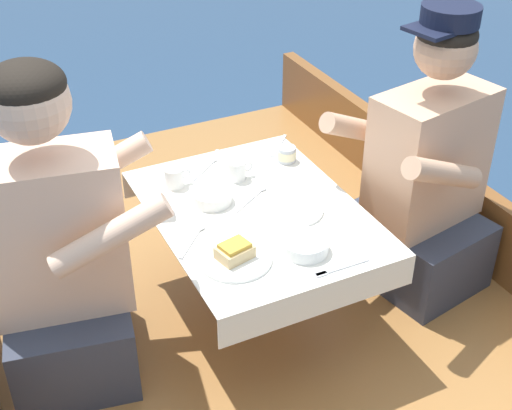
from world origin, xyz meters
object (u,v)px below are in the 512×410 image
object	(u,v)px
sandwich	(235,251)
person_port	(59,257)
coffee_cup_starboard	(237,170)
coffee_cup_port	(174,177)
tin_can	(287,154)
person_starboard	(424,182)

from	to	relation	value
sandwich	person_port	bearing A→B (deg)	150.65
person_port	coffee_cup_starboard	bearing A→B (deg)	24.03
person_port	coffee_cup_port	distance (m)	0.48
person_port	tin_can	xyz separation A→B (m)	(0.85, 0.19, 0.04)
person_port	sandwich	size ratio (longest dim) A/B	9.15
person_port	sandwich	distance (m)	0.51
sandwich	coffee_cup_port	bearing A→B (deg)	91.34
person_starboard	coffee_cup_port	size ratio (longest dim) A/B	11.18
person_starboard	sandwich	distance (m)	0.79
person_starboard	coffee_cup_port	xyz separation A→B (m)	(-0.79, 0.31, 0.06)
person_starboard	tin_can	size ratio (longest dim) A/B	15.15
coffee_cup_port	person_port	bearing A→B (deg)	-154.83
tin_can	coffee_cup_port	bearing A→B (deg)	178.00
person_port	sandwich	world-z (taller)	person_port
person_starboard	sandwich	world-z (taller)	person_starboard
coffee_cup_port	coffee_cup_starboard	size ratio (longest dim) A/B	0.99
sandwich	tin_can	bearing A→B (deg)	47.57
coffee_cup_port	coffee_cup_starboard	distance (m)	0.21
person_port	person_starboard	size ratio (longest dim) A/B	1.00
coffee_cup_starboard	tin_can	bearing A→B (deg)	9.40
coffee_cup_port	person_starboard	bearing A→B (deg)	-21.49
person_port	person_starboard	xyz separation A→B (m)	(1.22, -0.11, -0.02)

